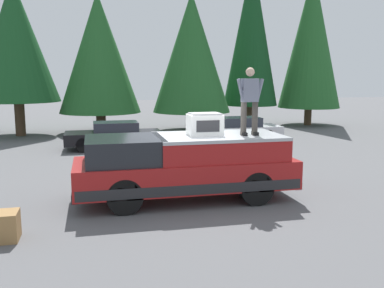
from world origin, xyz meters
The scene contains 12 objects.
ground_plane centered at (0.00, 0.00, 0.00)m, with size 90.00×90.00×0.00m, color #565659.
pickup_truck centered at (-0.01, 0.19, 0.87)m, with size 2.01×5.54×1.65m.
compressor_unit centered at (0.03, -0.33, 1.93)m, with size 0.65×0.84×0.56m.
person_on_truck_bed centered at (-0.26, -1.41, 2.55)m, with size 0.29×0.72×1.69m.
parked_car_silver centered at (9.06, -4.38, 0.58)m, with size 1.64×4.10×1.16m.
parked_car_black centered at (8.30, 1.54, 0.58)m, with size 1.64×4.10×1.16m.
wooden_crate centered at (-1.93, 4.19, 0.28)m, with size 0.56×0.56×0.56m, color olive.
conifer_far_left centered at (14.62, -11.02, 5.38)m, with size 3.84×3.84×9.65m.
conifer_left centered at (14.89, -7.17, 5.76)m, with size 3.31×3.31×10.24m.
conifer_center_left centered at (13.44, -3.11, 4.39)m, with size 4.37×4.37×7.71m.
conifer_center_right centered at (13.87, 1.95, 4.33)m, with size 4.43×4.43×7.56m.
conifer_right centered at (13.51, 6.12, 4.89)m, with size 4.26×4.26×8.03m.
Camera 1 is at (-10.49, 2.46, 3.15)m, focal length 40.40 mm.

